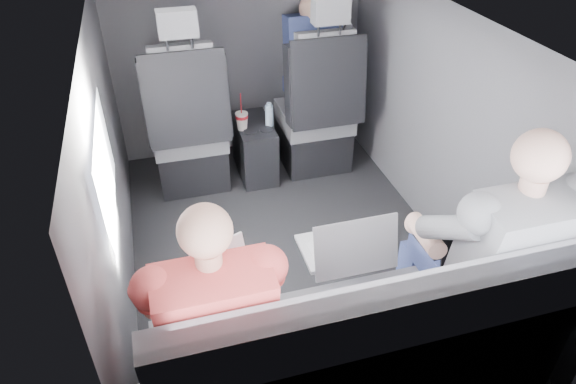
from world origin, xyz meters
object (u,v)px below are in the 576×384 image
object	(u,v)px
passenger_rear_right	(487,254)
front_seat_left	(189,134)
front_seat_right	(317,118)
center_console	(255,148)
water_bottle	(269,115)
laptop_black	(461,236)
passenger_front_right	(312,58)
laptop_silver	(346,247)
passenger_rear_left	(213,317)
rear_bench	(360,357)
soda_cup	(242,120)
laptop_white	(206,278)

from	to	relation	value
passenger_rear_right	front_seat_left	bearing A→B (deg)	119.42
front_seat_left	passenger_rear_right	world-z (taller)	front_seat_left
front_seat_right	center_console	xyz separation A→B (m)	(-0.45, 0.04, -0.20)
water_bottle	passenger_rear_right	world-z (taller)	passenger_rear_right
laptop_black	passenger_front_right	world-z (taller)	passenger_front_right
center_console	passenger_rear_right	bearing A→B (deg)	-72.88
front_seat_right	water_bottle	bearing A→B (deg)	-177.46
front_seat_right	laptop_black	distance (m)	1.68
front_seat_left	laptop_silver	distance (m)	1.69
front_seat_right	laptop_silver	bearing A→B (deg)	-104.47
laptop_silver	laptop_black	bearing A→B (deg)	-7.56
front_seat_left	passenger_front_right	size ratio (longest dim) A/B	1.68
passenger_rear_left	laptop_black	bearing A→B (deg)	7.30
laptop_black	laptop_silver	bearing A→B (deg)	172.44
front_seat_left	rear_bench	world-z (taller)	front_seat_left
passenger_front_right	front_seat_left	bearing A→B (deg)	-164.60
water_bottle	laptop_silver	distance (m)	1.59
passenger_rear_right	rear_bench	bearing A→B (deg)	-170.56
soda_cup	center_console	bearing A→B (deg)	33.39
laptop_white	water_bottle	bearing A→B (deg)	67.84
water_bottle	laptop_black	size ratio (longest dim) A/B	0.51
rear_bench	laptop_black	distance (m)	0.67
water_bottle	laptop_white	world-z (taller)	laptop_white
rear_bench	passenger_rear_left	bearing A→B (deg)	170.22
laptop_silver	passenger_front_right	xyz separation A→B (m)	(0.45, 1.86, 0.11)
passenger_rear_left	center_console	bearing A→B (deg)	73.23
front_seat_right	center_console	world-z (taller)	front_seat_right
front_seat_right	water_bottle	xyz separation A→B (m)	(-0.35, -0.02, 0.08)
front_seat_right	soda_cup	bearing A→B (deg)	-177.84
front_seat_left	passenger_rear_left	distance (m)	1.82
laptop_black	front_seat_right	bearing A→B (deg)	92.99
passenger_front_right	soda_cup	bearing A→B (deg)	-154.29
laptop_black	passenger_rear_right	distance (m)	0.15
center_console	laptop_silver	distance (m)	1.70
passenger_rear_left	laptop_silver	bearing A→B (deg)	19.18
front_seat_left	rear_bench	bearing A→B (deg)	-76.69
center_console	passenger_rear_left	size ratio (longest dim) A/B	0.41
laptop_black	passenger_front_right	bearing A→B (deg)	91.50
rear_bench	passenger_rear_right	size ratio (longest dim) A/B	1.27
center_console	passenger_rear_left	distance (m)	1.97
laptop_silver	passenger_rear_left	world-z (taller)	passenger_rear_left
water_bottle	passenger_rear_left	world-z (taller)	passenger_rear_left
front_seat_right	passenger_front_right	distance (m)	0.43
laptop_white	passenger_rear_left	world-z (taller)	passenger_rear_left
soda_cup	laptop_black	xyz separation A→B (m)	(0.63, -1.65, 0.16)
front_seat_right	laptop_black	world-z (taller)	front_seat_right
front_seat_right	center_console	distance (m)	0.49
front_seat_left	laptop_black	distance (m)	1.95
front_seat_right	soda_cup	world-z (taller)	front_seat_right
laptop_white	laptop_black	size ratio (longest dim) A/B	1.38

